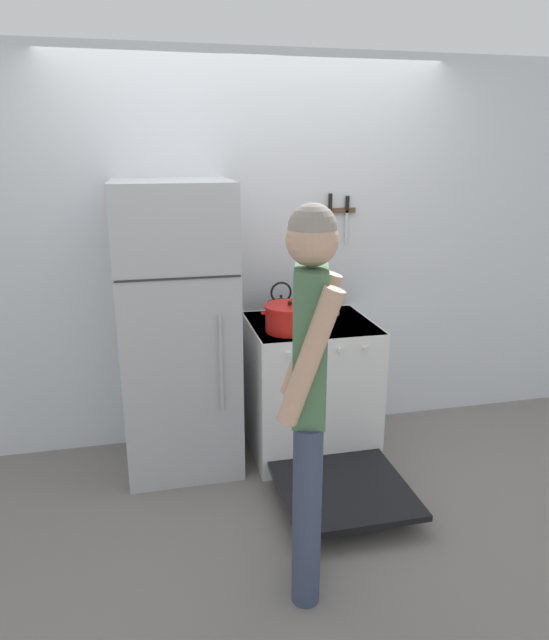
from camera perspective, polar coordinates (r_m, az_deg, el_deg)
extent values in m
plane|color=slate|center=(4.22, -1.88, -10.80)|extent=(14.00, 14.00, 0.00)
cube|color=silver|center=(3.84, -2.14, 6.54)|extent=(10.00, 0.06, 2.55)
cube|color=#B7BABF|center=(3.53, -9.59, -1.02)|extent=(0.69, 0.64, 1.78)
cube|color=#2D2D2D|center=(3.11, -9.55, 4.09)|extent=(0.68, 0.01, 0.01)
cylinder|color=#B2B5BA|center=(3.26, -5.36, -4.34)|extent=(0.02, 0.02, 0.57)
cube|color=white|center=(3.80, 3.55, -6.71)|extent=(0.78, 0.69, 0.89)
cube|color=black|center=(3.64, 3.67, -0.41)|extent=(0.77, 0.67, 0.02)
cube|color=black|center=(3.52, 5.01, -8.85)|extent=(0.68, 0.05, 0.67)
cylinder|color=black|center=(3.47, 1.52, -1.15)|extent=(0.22, 0.22, 0.01)
cylinder|color=black|center=(3.57, 7.01, -0.75)|extent=(0.22, 0.22, 0.01)
cylinder|color=black|center=(3.73, 0.48, 0.12)|extent=(0.22, 0.22, 0.01)
cylinder|color=black|center=(3.82, 5.62, 0.46)|extent=(0.22, 0.22, 0.01)
cylinder|color=silver|center=(3.28, 1.47, -3.48)|extent=(0.04, 0.02, 0.04)
cylinder|color=silver|center=(3.32, 4.09, -3.26)|extent=(0.04, 0.02, 0.04)
cylinder|color=silver|center=(3.37, 6.64, -3.05)|extent=(0.04, 0.02, 0.04)
cylinder|color=silver|center=(3.42, 9.12, -2.83)|extent=(0.04, 0.02, 0.04)
cube|color=black|center=(3.37, 6.92, -16.47)|extent=(0.72, 0.71, 0.04)
cube|color=#99999E|center=(3.74, 3.91, -7.83)|extent=(0.64, 0.38, 0.01)
cylinder|color=red|center=(3.45, 1.53, 0.05)|extent=(0.30, 0.30, 0.15)
cylinder|color=red|center=(3.42, 1.55, 1.37)|extent=(0.31, 0.31, 0.02)
sphere|color=black|center=(3.42, 1.55, 1.71)|extent=(0.03, 0.03, 0.03)
cylinder|color=red|center=(3.40, -1.07, 0.71)|extent=(0.03, 0.02, 0.02)
cylinder|color=red|center=(3.48, 4.10, 1.03)|extent=(0.03, 0.02, 0.02)
cylinder|color=black|center=(3.71, 0.66, 1.00)|extent=(0.18, 0.18, 0.11)
cone|color=black|center=(3.69, 0.66, 2.03)|extent=(0.17, 0.17, 0.03)
sphere|color=black|center=(3.69, 0.66, 2.40)|extent=(0.02, 0.02, 0.02)
cone|color=black|center=(3.73, 1.95, 1.24)|extent=(0.10, 0.03, 0.08)
torus|color=black|center=(3.68, 0.66, 2.78)|extent=(0.14, 0.01, 0.14)
cylinder|color=#B7BABF|center=(3.81, 5.90, 1.56)|extent=(0.08, 0.08, 0.14)
cylinder|color=#9E7547|center=(3.77, 5.87, 2.47)|extent=(0.04, 0.03, 0.22)
cylinder|color=#232326|center=(3.78, 5.88, 2.41)|extent=(0.04, 0.04, 0.21)
cylinder|color=#B2B5BA|center=(3.79, 5.92, 2.74)|extent=(0.03, 0.04, 0.24)
cylinder|color=#38425B|center=(2.61, 3.25, -19.08)|extent=(0.13, 0.13, 0.86)
cylinder|color=#38425B|center=(2.75, 3.31, -17.00)|extent=(0.13, 0.13, 0.86)
cube|color=#47704C|center=(2.33, 3.59, -2.59)|extent=(0.20, 0.27, 0.65)
cylinder|color=tan|center=(2.20, 3.56, -3.74)|extent=(0.27, 0.16, 0.57)
cylinder|color=tan|center=(2.45, 3.61, -1.56)|extent=(0.27, 0.16, 0.57)
sphere|color=tan|center=(2.22, 3.79, 7.98)|extent=(0.21, 0.21, 0.21)
sphere|color=gray|center=(2.22, 3.81, 9.18)|extent=(0.19, 0.19, 0.19)
cube|color=brown|center=(3.90, 6.38, 10.83)|extent=(0.24, 0.02, 0.03)
cube|color=silver|center=(3.89, 5.53, 9.41)|extent=(0.03, 0.00, 0.19)
cube|color=black|center=(3.87, 5.60, 11.64)|extent=(0.02, 0.02, 0.11)
cube|color=silver|center=(3.93, 7.21, 9.23)|extent=(0.02, 0.00, 0.22)
cube|color=black|center=(3.91, 7.30, 11.51)|extent=(0.02, 0.02, 0.10)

